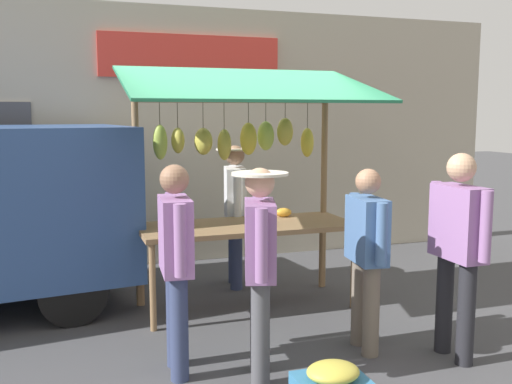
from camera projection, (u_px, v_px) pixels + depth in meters
The scene contains 8 objects.
ground_plane at pixel (247, 306), 6.19m from camera, with size 40.00×40.00×0.00m, color #424244.
street_backdrop at pixel (193, 136), 8.00m from camera, with size 9.00×0.30×3.40m.
market_stall at pixel (244, 158), 6.04m from camera, with size 2.50×1.46×2.50m.
vendor_with_sunhat at pixel (235, 204), 6.79m from camera, with size 0.43×0.69×1.65m.
shopper_with_ponytail at pixel (176, 255), 4.48m from camera, with size 0.26×0.70×1.63m.
shopper_with_shopping_bag at pixel (458, 241), 4.75m from camera, with size 0.23×0.72×1.70m.
shopper_in_grey_tee at pixel (260, 257), 4.38m from camera, with size 0.42×0.67×1.62m.
shopper_in_striped_shirt at pixel (366, 248), 4.94m from camera, with size 0.27×0.67×1.56m.
Camera 1 is at (1.83, 5.69, 2.01)m, focal length 41.30 mm.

